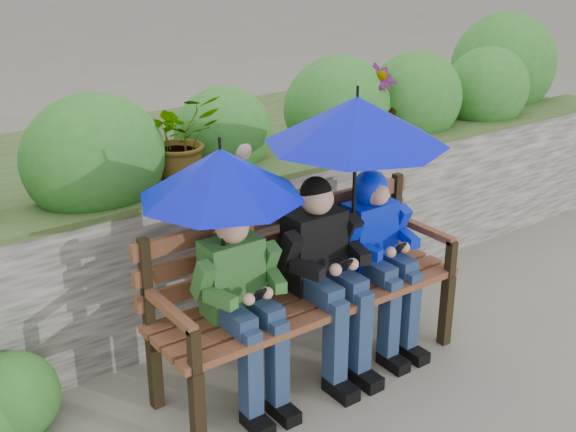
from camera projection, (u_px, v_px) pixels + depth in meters
ground at (297, 361)px, 4.54m from camera, size 60.00×60.00×0.00m
garden_backdrop at (182, 194)px, 5.54m from camera, size 8.00×2.85×1.86m
park_bench at (302, 281)px, 4.28m from camera, size 1.95×0.57×1.03m
boy_left at (242, 297)px, 3.92m from camera, size 0.49×0.57×1.17m
boy_middle at (325, 267)px, 4.21m from camera, size 0.52×0.61×1.22m
boy_right at (379, 245)px, 4.46m from camera, size 0.48×0.58×1.17m
umbrella_left at (221, 174)px, 3.67m from camera, size 0.88×0.88×0.81m
umbrella_right at (357, 120)px, 4.08m from camera, size 1.07×1.07×0.95m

